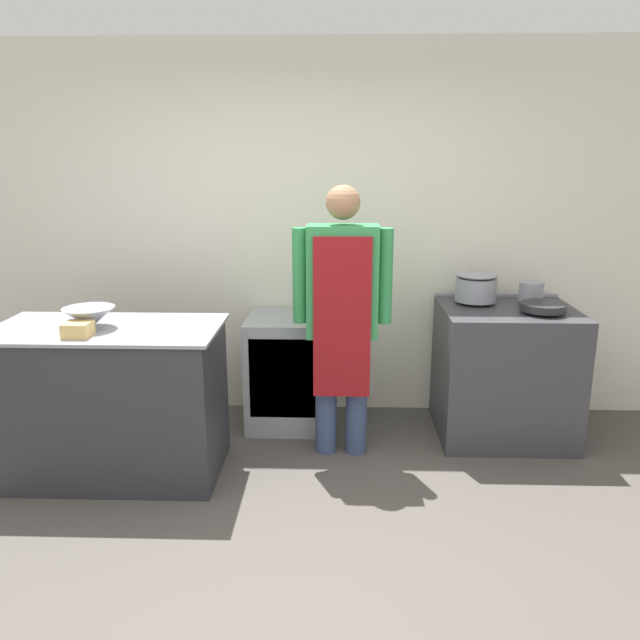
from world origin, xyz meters
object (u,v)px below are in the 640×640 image
person_cook (342,307)px  mixing_bowl (89,318)px  stove (504,372)px  plastic_tub (78,329)px  stock_pot (476,286)px  sauce_pot (531,292)px  fridge_unit (291,371)px  saute_pan (543,307)px

person_cook → mixing_bowl: 1.51m
stove → mixing_bowl: mixing_bowl is taller
stove → plastic_tub: 2.77m
stove → stock_pot: stock_pot is taller
sauce_pot → fridge_unit: bearing=-179.8°
stove → sauce_pot: (0.18, 0.14, 0.54)m
stove → mixing_bowl: size_ratio=3.11×
plastic_tub → saute_pan: 2.86m
mixing_bowl → sauce_pot: size_ratio=1.81×
stock_pot → saute_pan: (0.38, -0.27, -0.08)m
stove → person_cook: (-1.13, -0.32, 0.53)m
stock_pot → saute_pan: 0.47m
person_cook → sauce_pot: person_cook is taller
person_cook → mixing_bowl: size_ratio=5.80×
person_cook → fridge_unit: bearing=128.8°
mixing_bowl → saute_pan: 2.83m
stove → sauce_pot: 0.59m
saute_pan → fridge_unit: bearing=171.0°
mixing_bowl → saute_pan: mixing_bowl is taller
mixing_bowl → stock_pot: 2.53m
sauce_pot → plastic_tub: bearing=-160.8°
fridge_unit → sauce_pot: size_ratio=4.84×
plastic_tub → saute_pan: bearing=14.1°
stove → plastic_tub: bearing=-162.3°
mixing_bowl → sauce_pot: 2.89m
person_cook → mixing_bowl: bearing=-167.2°
saute_pan → sauce_pot: bearing=90.0°
stove → mixing_bowl: (-2.60, -0.66, 0.54)m
person_cook → plastic_tub: person_cook is taller
fridge_unit → person_cook: size_ratio=0.46×
stove → mixing_bowl: 2.73m
sauce_pot → saute_pan: bearing=-90.0°
mixing_bowl → saute_pan: (2.78, 0.52, -0.04)m
fridge_unit → saute_pan: size_ratio=2.76×
fridge_unit → saute_pan: bearing=-9.0°
stock_pot → sauce_pot: 0.38m
stove → person_cook: person_cook is taller
plastic_tub → stock_pot: (2.40, 0.97, 0.06)m
person_cook → saute_pan: (1.31, 0.19, -0.03)m
stock_pot → stove: bearing=-34.3°
stock_pot → fridge_unit: bearing=-179.7°
person_cook → mixing_bowl: person_cook is taller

